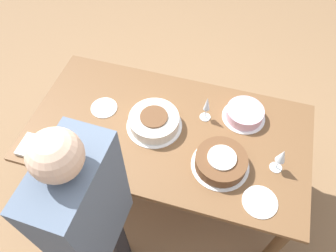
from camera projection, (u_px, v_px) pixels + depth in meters
The scene contains 12 objects.
ground_plane at pixel (168, 184), 2.66m from camera, with size 12.00×12.00×0.00m, color #8E6B47.
dining_table at pixel (168, 139), 2.13m from camera, with size 1.75×0.93×0.76m.
cake_center_white at pixel (154, 121), 2.03m from camera, with size 0.35×0.35×0.10m.
cake_front_chocolate at pixel (221, 162), 1.87m from camera, with size 0.34×0.34×0.10m.
cake_back_decorated at pixel (244, 114), 2.08m from camera, with size 0.28×0.28×0.08m.
wine_glass_near at pixel (207, 106), 2.01m from camera, with size 0.07×0.07×0.19m.
wine_glass_far at pixel (282, 157), 1.79m from camera, with size 0.07×0.07×0.19m.
dessert_plate_left at pixel (104, 108), 2.15m from camera, with size 0.17×0.17×0.01m.
dessert_plate_right at pixel (260, 202), 1.77m from camera, with size 0.19×0.19×0.01m.
fork_pile at pixel (96, 138), 2.00m from camera, with size 0.21×0.11×0.02m.
napkin_stack at pixel (35, 147), 1.96m from camera, with size 0.19×0.16×0.03m.
person_cutting at pixel (90, 219), 1.48m from camera, with size 0.23×0.41×1.65m.
Camera 1 is at (0.33, -1.12, 2.44)m, focal length 35.00 mm.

